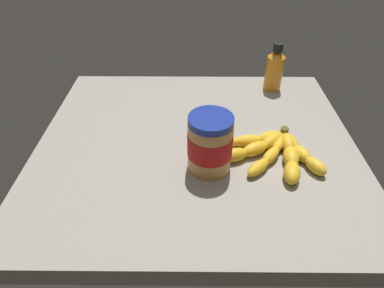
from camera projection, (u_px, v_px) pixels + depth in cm
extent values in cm
cube|color=gray|center=(196.00, 149.00, 85.74)|extent=(81.14, 72.31, 4.79)
ellipsoid|color=gold|center=(269.00, 137.00, 83.11)|extent=(7.91, 5.46, 3.08)
ellipsoid|color=gold|center=(248.00, 141.00, 81.97)|extent=(7.71, 4.25, 3.08)
ellipsoid|color=gold|center=(225.00, 142.00, 81.68)|extent=(7.37, 3.26, 3.08)
ellipsoid|color=gold|center=(273.00, 140.00, 81.94)|extent=(7.91, 7.47, 3.35)
ellipsoid|color=gold|center=(255.00, 149.00, 79.28)|extent=(8.23, 6.61, 3.35)
ellipsoid|color=gold|center=(233.00, 155.00, 77.44)|extent=(8.22, 5.49, 3.35)
ellipsoid|color=gold|center=(279.00, 143.00, 81.40)|extent=(5.70, 7.54, 2.81)
ellipsoid|color=gold|center=(271.00, 156.00, 77.70)|extent=(6.43, 7.33, 2.81)
ellipsoid|color=gold|center=(258.00, 168.00, 74.42)|extent=(6.99, 6.92, 2.81)
ellipsoid|color=gold|center=(287.00, 143.00, 80.84)|extent=(3.75, 6.77, 3.68)
ellipsoid|color=gold|center=(291.00, 157.00, 76.65)|extent=(4.50, 7.14, 3.68)
ellipsoid|color=gold|center=(292.00, 173.00, 72.53)|extent=(5.18, 7.42, 3.68)
ellipsoid|color=gold|center=(291.00, 142.00, 81.35)|extent=(4.64, 6.54, 3.20)
ellipsoid|color=gold|center=(302.00, 154.00, 77.86)|extent=(5.22, 6.68, 3.20)
ellipsoid|color=gold|center=(316.00, 166.00, 74.55)|extent=(5.72, 6.71, 3.20)
cylinder|color=brown|center=(284.00, 133.00, 84.14)|extent=(2.00, 2.00, 3.00)
cylinder|color=#BF8442|center=(210.00, 146.00, 73.05)|extent=(9.95, 9.95, 12.26)
cylinder|color=#B71414|center=(210.00, 144.00, 72.67)|extent=(10.15, 10.15, 5.52)
cylinder|color=navy|center=(211.00, 121.00, 68.73)|extent=(9.85, 9.85, 1.56)
cylinder|color=orange|center=(274.00, 73.00, 102.77)|extent=(5.44, 5.44, 10.74)
cone|color=orange|center=(277.00, 54.00, 98.82)|extent=(5.44, 5.44, 1.90)
cylinder|color=black|center=(278.00, 47.00, 97.49)|extent=(2.89, 2.89, 2.38)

